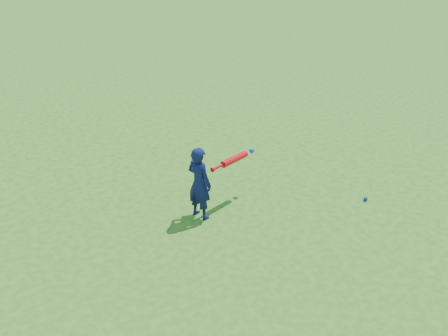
% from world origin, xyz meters
% --- Properties ---
extents(ground, '(80.00, 80.00, 0.00)m').
position_xyz_m(ground, '(0.00, 0.00, 0.00)').
color(ground, '#2F6718').
rests_on(ground, ground).
extents(child, '(0.39, 0.46, 1.09)m').
position_xyz_m(child, '(0.39, 0.05, 0.54)').
color(child, '#0D1341').
rests_on(child, ground).
extents(ground_ball_blue, '(0.06, 0.06, 0.06)m').
position_xyz_m(ground_ball_blue, '(2.78, -0.76, 0.03)').
color(ground_ball_blue, '#0B19C6').
rests_on(ground_ball_blue, ground).
extents(bat_swing, '(0.86, 0.34, 0.10)m').
position_xyz_m(bat_swing, '(1.07, 0.21, 0.70)').
color(bat_swing, red).
rests_on(bat_swing, ground).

